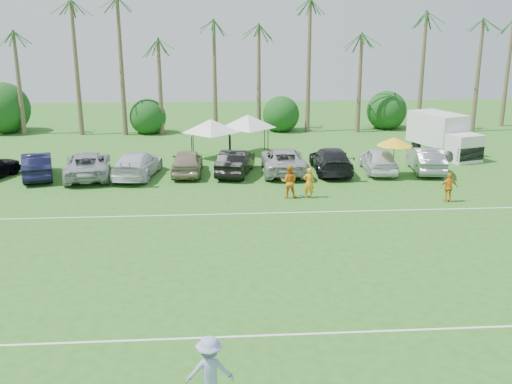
{
  "coord_description": "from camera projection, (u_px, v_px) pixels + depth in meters",
  "views": [
    {
      "loc": [
        -0.01,
        -13.57,
        9.13
      ],
      "look_at": [
        1.87,
        12.42,
        1.6
      ],
      "focal_mm": 40.0,
      "sensor_mm": 36.0,
      "label": 1
    }
  ],
  "objects": [
    {
      "name": "ground",
      "position": [
        221.0,
        376.0,
        15.54
      ],
      "size": [
        120.0,
        120.0,
        0.0
      ],
      "primitive_type": "plane",
      "color": "#2B651E",
      "rests_on": "ground"
    },
    {
      "name": "field_lines",
      "position": [
        218.0,
        260.0,
        23.2
      ],
      "size": [
        80.0,
        12.1,
        0.01
      ],
      "color": "white",
      "rests_on": "ground"
    },
    {
      "name": "palm_tree_1",
      "position": [
        14.0,
        37.0,
        48.46
      ],
      "size": [
        2.4,
        2.4,
        9.9
      ],
      "color": "brown",
      "rests_on": "ground"
    },
    {
      "name": "palm_tree_2",
      "position": [
        72.0,
        27.0,
        48.56
      ],
      "size": [
        2.4,
        2.4,
        10.9
      ],
      "color": "brown",
      "rests_on": "ground"
    },
    {
      "name": "palm_tree_3",
      "position": [
        119.0,
        16.0,
        48.61
      ],
      "size": [
        2.4,
        2.4,
        11.9
      ],
      "color": "brown",
      "rests_on": "ground"
    },
    {
      "name": "palm_tree_4",
      "position": [
        168.0,
        47.0,
        49.6
      ],
      "size": [
        2.4,
        2.4,
        8.9
      ],
      "color": "brown",
      "rests_on": "ground"
    },
    {
      "name": "palm_tree_5",
      "position": [
        214.0,
        37.0,
        49.63
      ],
      "size": [
        2.4,
        2.4,
        9.9
      ],
      "color": "brown",
      "rests_on": "ground"
    },
    {
      "name": "palm_tree_6",
      "position": [
        259.0,
        27.0,
        49.67
      ],
      "size": [
        2.4,
        2.4,
        10.9
      ],
      "color": "brown",
      "rests_on": "ground"
    },
    {
      "name": "palm_tree_7",
      "position": [
        305.0,
        17.0,
        49.71
      ],
      "size": [
        2.4,
        2.4,
        11.9
      ],
      "color": "brown",
      "rests_on": "ground"
    },
    {
      "name": "palm_tree_8",
      "position": [
        360.0,
        47.0,
        50.77
      ],
      "size": [
        2.4,
        2.4,
        8.9
      ],
      "color": "brown",
      "rests_on": "ground"
    },
    {
      "name": "palm_tree_9",
      "position": [
        415.0,
        37.0,
        50.87
      ],
      "size": [
        2.4,
        2.4,
        9.9
      ],
      "color": "brown",
      "rests_on": "ground"
    },
    {
      "name": "palm_tree_10",
      "position": [
        471.0,
        27.0,
        50.98
      ],
      "size": [
        2.4,
        2.4,
        10.9
      ],
      "color": "brown",
      "rests_on": "ground"
    },
    {
      "name": "bush_tree_0",
      "position": [
        3.0,
        113.0,
        51.1
      ],
      "size": [
        4.0,
        4.0,
        4.0
      ],
      "color": "brown",
      "rests_on": "ground"
    },
    {
      "name": "bush_tree_1",
      "position": [
        149.0,
        111.0,
        52.0
      ],
      "size": [
        4.0,
        4.0,
        4.0
      ],
      "color": "brown",
      "rests_on": "ground"
    },
    {
      "name": "bush_tree_2",
      "position": [
        280.0,
        110.0,
        52.82
      ],
      "size": [
        4.0,
        4.0,
        4.0
      ],
      "color": "brown",
      "rests_on": "ground"
    },
    {
      "name": "bush_tree_3",
      "position": [
        386.0,
        109.0,
        53.51
      ],
      "size": [
        4.0,
        4.0,
        4.0
      ],
      "color": "brown",
      "rests_on": "ground"
    },
    {
      "name": "sideline_player_a",
      "position": [
        309.0,
        183.0,
        31.54
      ],
      "size": [
        0.64,
        0.43,
        1.72
      ],
      "primitive_type": "imported",
      "rotation": [
        0.0,
        0.0,
        3.11
      ],
      "color": "orange",
      "rests_on": "ground"
    },
    {
      "name": "sideline_player_b",
      "position": [
        289.0,
        182.0,
        31.57
      ],
      "size": [
        1.0,
        0.84,
        1.84
      ],
      "primitive_type": "imported",
      "rotation": [
        0.0,
        0.0,
        2.97
      ],
      "color": "orange",
      "rests_on": "ground"
    },
    {
      "name": "sideline_player_c",
      "position": [
        449.0,
        187.0,
        30.81
      ],
      "size": [
        0.96,
        0.42,
        1.63
      ],
      "primitive_type": "imported",
      "rotation": [
        0.0,
        0.0,
        3.12
      ],
      "color": "orange",
      "rests_on": "ground"
    },
    {
      "name": "box_truck",
      "position": [
        444.0,
        134.0,
        41.86
      ],
      "size": [
        3.98,
        6.34,
        3.06
      ],
      "rotation": [
        0.0,
        0.0,
        0.32
      ],
      "color": "silver",
      "rests_on": "ground"
    },
    {
      "name": "canopy_tent_left",
      "position": [
        211.0,
        119.0,
        40.37
      ],
      "size": [
        4.16,
        4.16,
        3.37
      ],
      "color": "black",
      "rests_on": "ground"
    },
    {
      "name": "canopy_tent_right",
      "position": [
        248.0,
        115.0,
        42.04
      ],
      "size": [
        4.26,
        4.26,
        3.45
      ],
      "color": "black",
      "rests_on": "ground"
    },
    {
      "name": "market_umbrella",
      "position": [
        395.0,
        141.0,
        35.52
      ],
      "size": [
        2.3,
        2.3,
        2.56
      ],
      "color": "black",
      "rests_on": "ground"
    },
    {
      "name": "frisbee_player",
      "position": [
        210.0,
        371.0,
        14.15
      ],
      "size": [
        1.29,
        0.76,
        1.86
      ],
      "rotation": [
        0.0,
        0.0,
        3.18
      ],
      "color": "#929CCF",
      "rests_on": "ground"
    },
    {
      "name": "parked_car_1",
      "position": [
        37.0,
        165.0,
        35.77
      ],
      "size": [
        3.0,
        5.21,
        1.62
      ],
      "primitive_type": "imported",
      "rotation": [
        0.0,
        0.0,
        3.42
      ],
      "color": "black",
      "rests_on": "ground"
    },
    {
      "name": "parked_car_2",
      "position": [
        88.0,
        165.0,
        35.91
      ],
      "size": [
        3.58,
        6.19,
        1.62
      ],
      "primitive_type": "imported",
      "rotation": [
        0.0,
        0.0,
        3.3
      ],
      "color": "#999DA3",
      "rests_on": "ground"
    },
    {
      "name": "parked_car_3",
      "position": [
        137.0,
        164.0,
        36.05
      ],
      "size": [
        3.03,
        5.85,
        1.62
      ],
      "primitive_type": "imported",
      "rotation": [
        0.0,
        0.0,
        3.0
      ],
      "color": "silver",
      "rests_on": "ground"
    },
    {
      "name": "parked_car_4",
      "position": [
        187.0,
        162.0,
        36.69
      ],
      "size": [
        1.99,
        4.79,
        1.62
      ],
      "primitive_type": "imported",
      "rotation": [
        0.0,
        0.0,
        3.13
      ],
      "color": "gray",
      "rests_on": "ground"
    },
    {
      "name": "parked_car_5",
      "position": [
        236.0,
        162.0,
        36.68
      ],
      "size": [
        2.83,
        5.19,
        1.62
      ],
      "primitive_type": "imported",
      "rotation": [
        0.0,
        0.0,
        2.9
      ],
      "color": "black",
      "rests_on": "ground"
    },
    {
      "name": "parked_car_6",
      "position": [
        283.0,
        160.0,
        37.07
      ],
      "size": [
        2.88,
        5.92,
        1.62
      ],
      "primitive_type": "imported",
      "rotation": [
        0.0,
        0.0,
        3.11
      ],
      "color": "#A9AAAA",
      "rests_on": "ground"
    },
    {
      "name": "parked_car_7",
      "position": [
        331.0,
        160.0,
        37.2
      ],
      "size": [
        2.43,
        5.65,
        1.62
      ],
      "primitive_type": "imported",
      "rotation": [
        0.0,
        0.0,
        3.11
      ],
      "color": "black",
      "rests_on": "ground"
    },
    {
      "name": "parked_car_8",
      "position": [
        378.0,
        160.0,
        37.23
      ],
      "size": [
        2.26,
        4.89,
        1.62
      ],
      "primitive_type": "imported",
      "rotation": [
        0.0,
        0.0,
        3.07
      ],
      "color": "white",
      "rests_on": "ground"
    },
    {
      "name": "parked_car_9",
      "position": [
        426.0,
        160.0,
        37.32
      ],
      "size": [
        2.38,
        5.11,
        1.62
      ],
      "primitive_type": "imported",
      "rotation": [
        0.0,
        0.0,
        3.0
      ],
      "color": "gray",
      "rests_on": "ground"
    }
  ]
}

